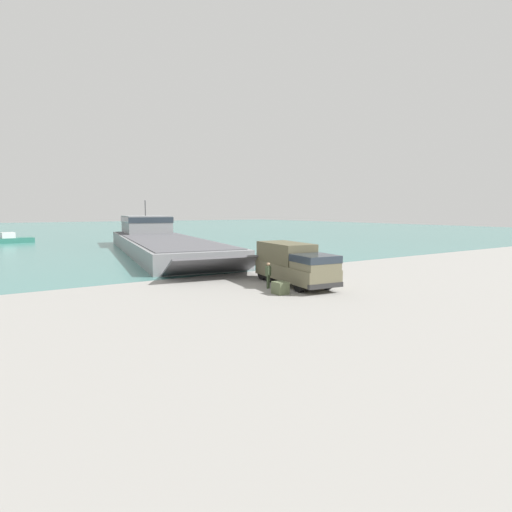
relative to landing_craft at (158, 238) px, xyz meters
name	(u,v)px	position (x,y,z in m)	size (l,w,h in m)	color
ground_plane	(300,283)	(0.82, -29.78, -1.60)	(240.00, 240.00, 0.00)	gray
water_surface	(81,230)	(0.82, 67.06, -1.59)	(240.00, 180.00, 0.01)	#477F7A
landing_craft	(158,238)	(0.00, 0.00, 0.00)	(14.35, 42.87, 6.94)	gray
military_truck	(295,263)	(-0.04, -30.13, -0.05)	(3.40, 7.89, 2.96)	#6B664C
soldier_on_ramp	(268,273)	(-2.41, -30.26, -0.55)	(0.50, 0.42, 1.80)	#3D4C33
moored_boat_a	(11,239)	(-16.59, 24.92, -1.01)	(6.68, 3.65, 1.78)	#2D7060
cargo_crate	(280,288)	(-2.80, -32.21, -1.20)	(0.79, 0.95, 0.79)	#566042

